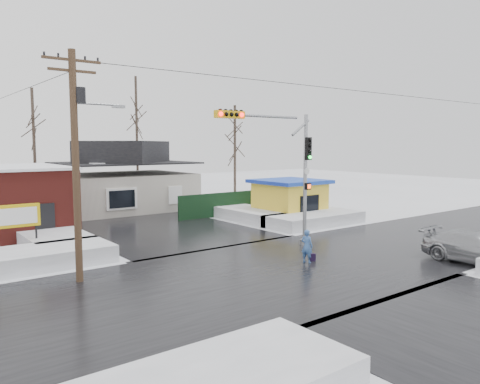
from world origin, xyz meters
TOP-DOWN VIEW (x-y plane):
  - ground at (0.00, 0.00)m, footprint 120.00×120.00m
  - road_ns at (0.00, 0.00)m, footprint 10.00×120.00m
  - road_ew at (0.00, 0.00)m, footprint 120.00×10.00m
  - snowbank_nw at (-9.00, 7.00)m, footprint 7.00×3.00m
  - snowbank_ne at (9.00, 7.00)m, footprint 7.00×3.00m
  - snowbank_nside_w at (-7.00, 12.00)m, footprint 3.00×8.00m
  - snowbank_nside_e at (7.00, 12.00)m, footprint 3.00×8.00m
  - traffic_signal at (2.43, 2.97)m, footprint 6.05×0.68m
  - utility_pole at (-7.93, 3.50)m, footprint 3.15×0.44m
  - marquee_sign at (-9.00, 9.49)m, footprint 2.20×0.21m
  - house at (2.00, 22.00)m, footprint 10.40×8.40m
  - kiosk at (9.50, 9.99)m, footprint 4.60×4.60m
  - fence at (6.50, 14.00)m, footprint 8.00×0.12m
  - tree_far_left at (-4.00, 26.00)m, footprint 3.00×3.00m
  - tree_far_mid at (6.00, 28.00)m, footprint 3.00×3.00m
  - tree_far_right at (12.00, 20.00)m, footprint 3.00×3.00m
  - pedestrian at (1.28, 0.14)m, footprint 0.52×0.65m
  - car at (7.33, -4.68)m, footprint 2.12×4.96m
  - shopping_bag at (1.71, 0.18)m, footprint 0.30×0.20m

SIDE VIEW (x-z plane):
  - ground at x=0.00m, z-range 0.00..0.00m
  - road_ns at x=0.00m, z-range 0.00..0.02m
  - road_ew at x=0.00m, z-range 0.00..0.02m
  - shopping_bag at x=1.71m, z-range 0.00..0.35m
  - snowbank_nw at x=-9.00m, z-range 0.00..0.80m
  - snowbank_ne at x=9.00m, z-range 0.00..0.80m
  - snowbank_nside_w at x=-7.00m, z-range 0.00..0.80m
  - snowbank_nside_e at x=7.00m, z-range 0.00..0.80m
  - car at x=7.33m, z-range 0.00..1.43m
  - pedestrian at x=1.28m, z-range 0.00..1.54m
  - fence at x=6.50m, z-range 0.00..1.80m
  - kiosk at x=9.50m, z-range 0.03..2.90m
  - marquee_sign at x=-9.00m, z-range 0.65..3.20m
  - house at x=2.00m, z-range -0.26..5.50m
  - traffic_signal at x=2.43m, z-range 1.04..8.04m
  - utility_pole at x=-7.93m, z-range 0.61..9.61m
  - tree_far_right at x=12.00m, z-range 2.66..11.66m
  - tree_far_left at x=-4.00m, z-range 2.95..12.95m
  - tree_far_mid at x=6.00m, z-range 3.54..15.54m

